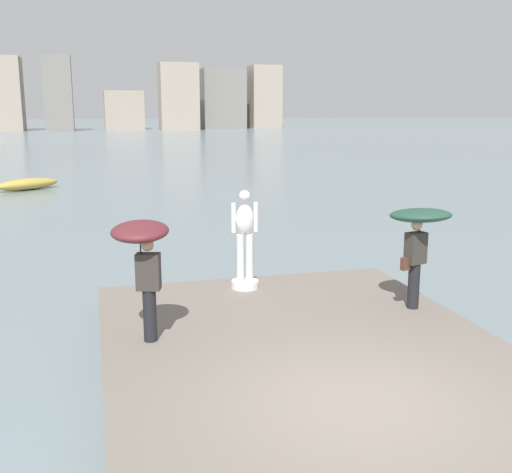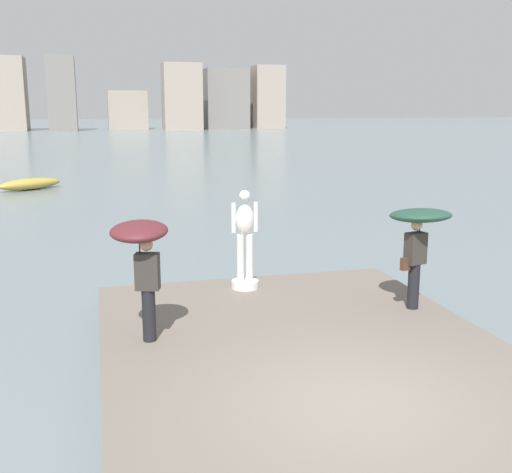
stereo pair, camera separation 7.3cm
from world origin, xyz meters
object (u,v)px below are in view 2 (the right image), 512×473
(statue_white_figure, at_px, (245,246))
(boat_mid, at_px, (30,184))
(onlooker_left, at_px, (142,248))
(onlooker_right, at_px, (419,227))

(statue_white_figure, relative_size, boat_mid, 0.62)
(onlooker_left, distance_m, boat_mid, 24.33)
(onlooker_left, relative_size, onlooker_right, 1.04)
(statue_white_figure, height_order, boat_mid, statue_white_figure)
(statue_white_figure, distance_m, boat_mid, 22.36)
(statue_white_figure, xyz_separation_m, onlooker_right, (2.87, -2.08, 0.65))
(statue_white_figure, xyz_separation_m, onlooker_left, (-2.31, -2.52, 0.63))
(statue_white_figure, height_order, onlooker_left, statue_white_figure)
(boat_mid, bearing_deg, statue_white_figure, -73.46)
(onlooker_left, xyz_separation_m, boat_mid, (-4.05, 23.93, -1.66))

